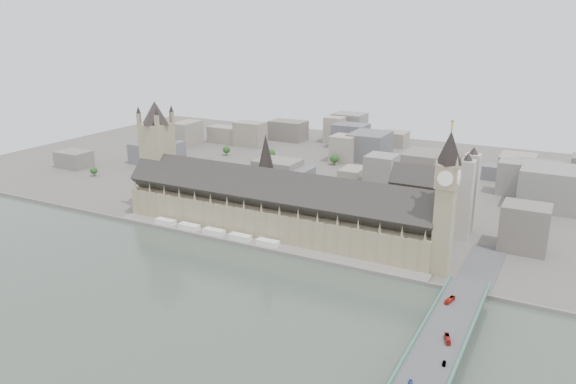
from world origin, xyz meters
The scene contains 18 objects.
ground centered at (0.00, 0.00, 0.00)m, with size 900.00×900.00×0.00m, color #595651.
river_thames centered at (0.00, -165.00, 0.00)m, with size 600.00×600.00×0.00m, color #414D44.
embankment_wall centered at (0.00, -15.00, 1.50)m, with size 600.00×1.50×3.00m, color gray.
river_terrace centered at (0.00, -7.50, 1.00)m, with size 270.00×15.00×2.00m, color gray.
terrace_tents centered at (-40.00, -7.00, 4.00)m, with size 118.00×7.00×4.00m.
palace_of_westminster centered at (0.00, 19.70, 22.71)m, with size 265.00×40.73×55.44m.
elizabeth_tower centered at (138.00, 8.00, 58.09)m, with size 17.00×17.00×107.50m.
victoria_tower centered at (-122.00, 26.00, 55.20)m, with size 30.00×30.00×100.00m.
central_tower centered at (-10.00, 26.00, 57.92)m, with size 13.00×13.00×48.00m.
westminster_bridge centered at (162.00, -87.50, 5.12)m, with size 25.00×325.00×10.25m, color #474749.
bridge_parapets centered at (162.00, -132.00, 10.82)m, with size 25.00×235.00×1.15m, color #40755F, non-canonical shape.
westminster_abbey centered at (110.92, 95.00, 25.08)m, with size 68.00×36.00×64.00m.
city_skyline_inland centered at (0.00, 245.00, 19.00)m, with size 720.00×360.00×38.00m, color gray, non-canonical shape.
park_trees centered at (-10.00, 60.00, 7.50)m, with size 110.00×30.00×15.00m, color #224418, non-canonical shape.
red_bus_north centered at (157.04, -49.69, 11.61)m, with size 2.29×9.80×2.73m, color red.
red_bus_south centered at (165.23, -92.31, 11.57)m, with size 2.22×9.48×2.64m, color red.
car_blue centered at (158.47, -135.94, 10.98)m, with size 1.72×4.26×1.45m, color #18499D.
car_silver centered at (168.52, -113.81, 10.96)m, with size 1.50×4.31×1.42m, color gray.
Camera 1 is at (210.82, -353.37, 167.95)m, focal length 35.00 mm.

